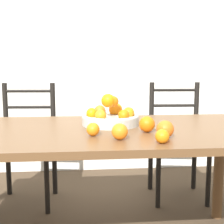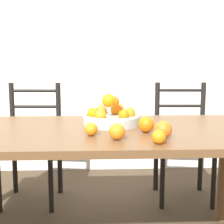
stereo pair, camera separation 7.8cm
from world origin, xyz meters
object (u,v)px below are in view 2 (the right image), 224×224
(orange_loose_1, at_px, (163,130))
(chair_left, at_px, (32,143))
(orange_loose_2, at_px, (146,124))
(orange_loose_4, at_px, (159,137))
(chair_right, at_px, (183,141))
(orange_loose_0, at_px, (91,129))
(fruit_bowl, at_px, (111,116))
(orange_loose_3, at_px, (117,132))

(orange_loose_1, relative_size, chair_left, 0.09)
(orange_loose_2, bearing_deg, orange_loose_1, -66.56)
(orange_loose_1, bearing_deg, orange_loose_2, 113.44)
(orange_loose_2, distance_m, orange_loose_4, 0.24)
(orange_loose_1, relative_size, chair_right, 0.09)
(orange_loose_4, xyz_separation_m, chair_right, (0.42, 1.12, -0.29))
(orange_loose_0, bearing_deg, orange_loose_1, -11.92)
(orange_loose_2, relative_size, orange_loose_4, 1.31)
(fruit_bowl, bearing_deg, chair_right, 47.82)
(orange_loose_1, distance_m, orange_loose_4, 0.11)
(orange_loose_0, bearing_deg, fruit_bowl, 68.88)
(orange_loose_2, xyz_separation_m, orange_loose_4, (0.02, -0.24, -0.01))
(fruit_bowl, relative_size, chair_right, 0.35)
(orange_loose_0, xyz_separation_m, chair_left, (-0.49, 0.94, -0.29))
(chair_right, bearing_deg, orange_loose_0, -123.85)
(orange_loose_1, xyz_separation_m, orange_loose_4, (-0.04, -0.10, -0.01))
(orange_loose_3, xyz_separation_m, chair_right, (0.59, 1.03, -0.30))
(fruit_bowl, height_order, orange_loose_4, fruit_bowl)
(orange_loose_3, bearing_deg, chair_left, 120.44)
(chair_left, bearing_deg, fruit_bowl, -44.42)
(orange_loose_3, height_order, chair_left, chair_left)
(fruit_bowl, distance_m, orange_loose_3, 0.37)
(orange_loose_3, xyz_separation_m, chair_left, (-0.61, 1.03, -0.30))
(orange_loose_2, height_order, orange_loose_3, orange_loose_2)
(orange_loose_0, height_order, chair_right, chair_right)
(fruit_bowl, xyz_separation_m, orange_loose_2, (0.17, -0.22, -0.01))
(fruit_bowl, height_order, orange_loose_3, fruit_bowl)
(orange_loose_2, bearing_deg, orange_loose_4, -85.80)
(orange_loose_4, distance_m, chair_left, 1.39)
(fruit_bowl, height_order, orange_loose_1, fruit_bowl)
(chair_right, bearing_deg, orange_loose_1, -107.30)
(orange_loose_0, bearing_deg, orange_loose_3, -37.11)
(orange_loose_0, xyz_separation_m, orange_loose_2, (0.27, 0.06, 0.01))
(chair_right, bearing_deg, chair_left, -176.92)
(chair_left, bearing_deg, chair_right, 3.56)
(orange_loose_4, bearing_deg, orange_loose_1, 68.90)
(orange_loose_2, bearing_deg, orange_loose_3, -135.63)
(chair_left, bearing_deg, orange_loose_1, -47.42)
(chair_left, bearing_deg, orange_loose_0, -59.05)
(orange_loose_3, distance_m, chair_left, 1.23)
(fruit_bowl, xyz_separation_m, orange_loose_1, (0.22, -0.35, -0.01))
(chair_left, height_order, chair_right, same)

